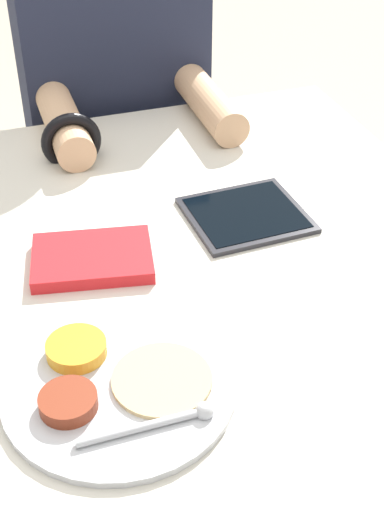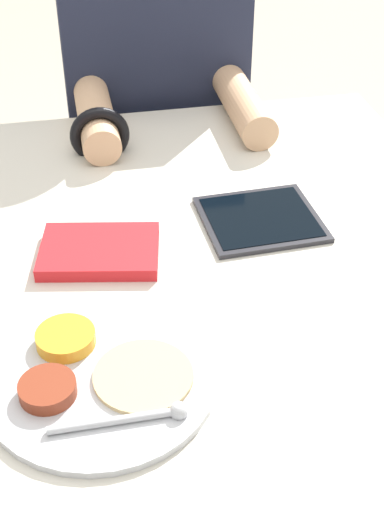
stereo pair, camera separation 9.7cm
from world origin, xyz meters
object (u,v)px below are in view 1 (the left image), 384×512
Objects in this scene: person_diner at (118,152)px; red_notebook at (92,259)px; thali_tray at (116,383)px; tablet_device at (246,215)px.

red_notebook is at bearing -106.13° from person_diner.
person_diner reaches higher than thali_tray.
person_diner is at bearing 73.87° from red_notebook.
thali_tray reaches higher than tablet_device.
red_notebook is at bearing -170.47° from tablet_device.
red_notebook reaches higher than tablet_device.
person_diner is at bearing 76.82° from thali_tray.
tablet_device is (0.29, 0.30, -0.00)m from thali_tray.
tablet_device is 0.16× the size of person_diner.
person_diner is at bearing 98.36° from tablet_device.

